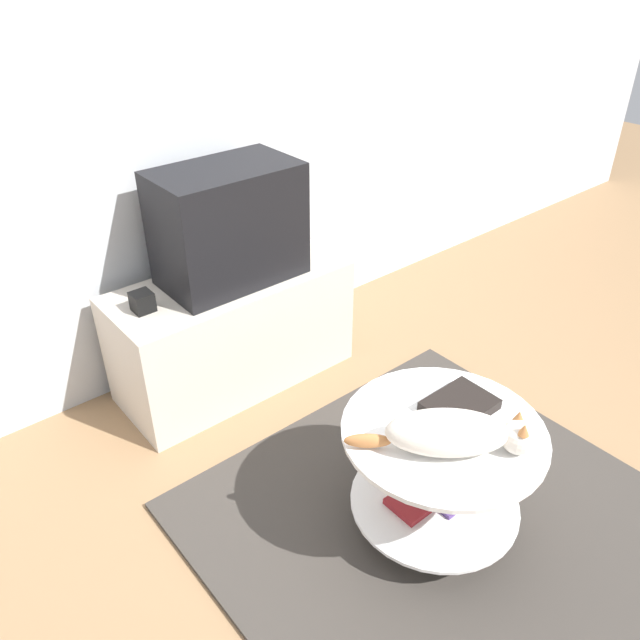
% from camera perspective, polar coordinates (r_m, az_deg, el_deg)
% --- Properties ---
extents(ground_plane, '(12.00, 12.00, 0.00)m').
position_cam_1_polar(ground_plane, '(2.50, 10.67, -17.69)').
color(ground_plane, '#93704C').
extents(wall_back, '(8.00, 0.05, 2.60)m').
position_cam_1_polar(wall_back, '(2.88, -11.66, 19.80)').
color(wall_back, silver).
rests_on(wall_back, ground_plane).
extents(rug, '(1.63, 1.53, 0.02)m').
position_cam_1_polar(rug, '(2.49, 10.70, -17.54)').
color(rug, '#3D3833').
rests_on(rug, ground_plane).
extents(tv_stand, '(1.11, 0.47, 0.55)m').
position_cam_1_polar(tv_stand, '(2.98, -7.92, -0.97)').
color(tv_stand, beige).
rests_on(tv_stand, ground_plane).
extents(tv, '(0.61, 0.36, 0.51)m').
position_cam_1_polar(tv, '(2.75, -8.36, 8.59)').
color(tv, black).
rests_on(tv, tv_stand).
extents(speaker, '(0.08, 0.08, 0.08)m').
position_cam_1_polar(speaker, '(2.66, -15.93, 1.61)').
color(speaker, black).
rests_on(speaker, tv_stand).
extents(coffee_table, '(0.68, 0.68, 0.47)m').
position_cam_1_polar(coffee_table, '(2.25, 10.83, -13.04)').
color(coffee_table, '#B2B2B7').
rests_on(coffee_table, rug).
extents(dvd_box, '(0.23, 0.18, 0.04)m').
position_cam_1_polar(dvd_box, '(2.20, 12.65, -7.63)').
color(dvd_box, black).
rests_on(dvd_box, coffee_table).
extents(cat, '(0.48, 0.43, 0.14)m').
position_cam_1_polar(cat, '(2.02, 12.18, -10.09)').
color(cat, silver).
rests_on(cat, coffee_table).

